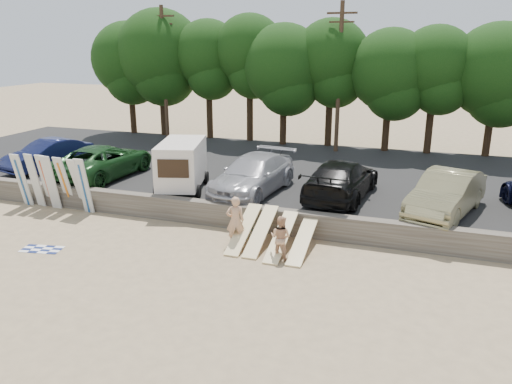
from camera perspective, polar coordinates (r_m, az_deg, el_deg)
ground at (r=18.37m, az=-6.28°, el=-7.13°), size 120.00×120.00×0.00m
seawall at (r=20.74m, az=-2.83°, el=-2.69°), size 44.00×0.50×1.00m
parking_lot at (r=27.57m, az=2.93°, el=1.99°), size 44.00×14.50×0.70m
treeline at (r=33.72m, az=4.43°, el=14.80°), size 32.40×6.35×8.98m
utility_poles at (r=31.63m, az=9.49°, el=13.05°), size 25.80×0.26×9.00m
box_trailer at (r=23.46m, az=-8.50°, el=3.27°), size 2.80×3.96×2.30m
car_0 at (r=29.46m, az=-22.67°, el=3.96°), size 2.88×5.11×1.60m
car_1 at (r=26.76m, az=-17.01°, el=3.41°), size 3.00×6.12×1.67m
car_2 at (r=22.88m, az=-0.37°, el=1.97°), size 3.06×6.08×1.69m
car_3 at (r=22.46m, az=9.72°, el=1.45°), size 2.95×6.08×1.71m
car_4 at (r=21.42m, az=20.92°, el=-0.18°), size 3.35×5.56×1.73m
surfboard_upright_0 at (r=25.46m, az=-25.20°, el=1.25°), size 0.51×0.60×2.56m
surfboard_upright_1 at (r=25.11m, az=-23.95°, el=1.22°), size 0.57×0.57×2.57m
surfboard_upright_2 at (r=24.82m, az=-22.83°, el=1.17°), size 0.52×0.62×2.55m
surfboard_upright_3 at (r=24.44m, az=-22.39°, el=1.00°), size 0.51×0.54×2.57m
surfboard_upright_4 at (r=24.21m, az=-21.00°, el=0.96°), size 0.54×0.76×2.53m
surfboard_upright_5 at (r=23.65m, az=-19.57°, el=0.74°), size 0.60×0.83×2.52m
surfboard_upright_6 at (r=23.32m, az=-19.07°, el=0.64°), size 0.50×0.52×2.57m
surfboard_low_0 at (r=19.09m, az=-1.40°, el=-4.23°), size 0.56×2.83×1.14m
surfboard_low_1 at (r=18.88m, az=0.57°, el=-4.45°), size 0.56×2.82×1.15m
surfboard_low_2 at (r=18.51m, az=2.90°, el=-5.09°), size 0.56×2.86×1.05m
surfboard_low_3 at (r=18.44m, az=5.38°, el=-5.48°), size 0.56×2.90×0.90m
beachgoer_a at (r=18.81m, az=-2.39°, el=-3.31°), size 0.83×0.73×1.91m
beachgoer_b at (r=17.70m, az=2.82°, el=-5.21°), size 0.87×0.73×1.59m
cooler at (r=19.78m, az=-1.63°, el=-4.73°), size 0.43×0.37×0.32m
gear_bag at (r=19.75m, az=-1.79°, el=-4.92°), size 0.30×0.26×0.22m
beach_towel at (r=20.34m, az=-23.28°, el=-6.02°), size 1.75×1.75×0.00m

